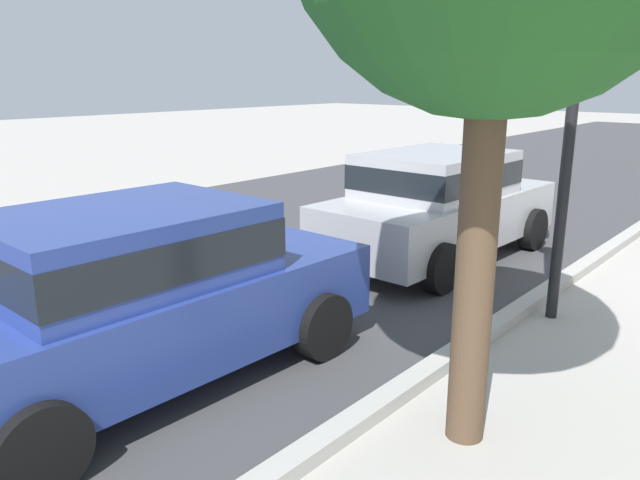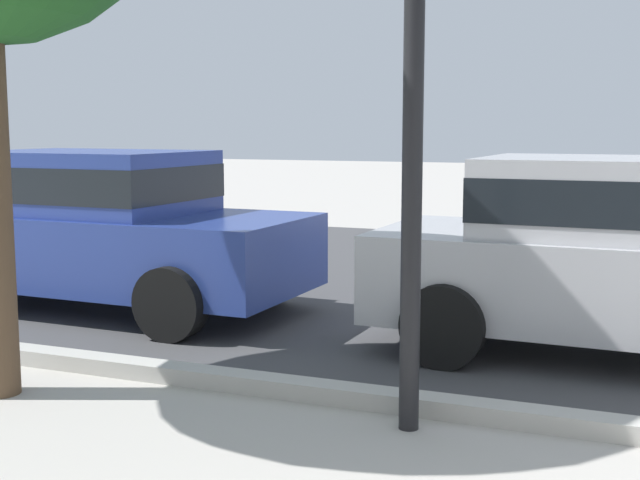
% 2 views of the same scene
% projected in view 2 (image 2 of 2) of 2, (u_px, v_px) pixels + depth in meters
% --- Properties ---
extents(parked_car_blue, '(4.14, 2.01, 1.56)m').
position_uv_depth(parked_car_blue, '(99.00, 224.00, 8.34)').
color(parked_car_blue, navy).
rests_on(parked_car_blue, ground).
extents(parked_car_silver, '(4.14, 2.01, 1.56)m').
position_uv_depth(parked_car_silver, '(635.00, 252.00, 6.50)').
color(parked_car_silver, '#B7B7BC').
rests_on(parked_car_silver, ground).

